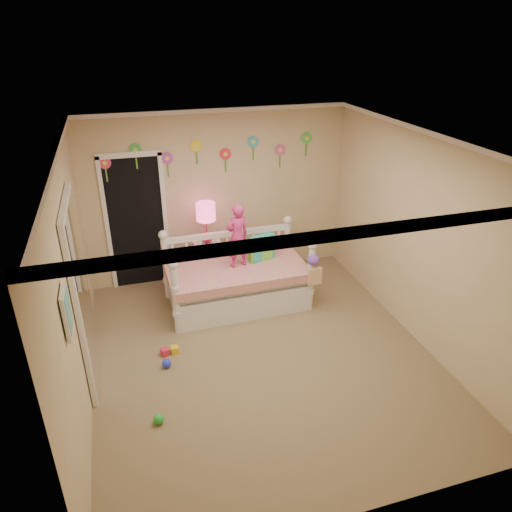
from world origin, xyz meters
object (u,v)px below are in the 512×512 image
object	(u,v)px
daybed	(237,270)
table_lamp	(206,217)
nightstand	(208,263)
child	(237,236)

from	to	relation	value
daybed	table_lamp	distance (m)	0.95
nightstand	table_lamp	xyz separation A→B (m)	(0.00, -0.00, 0.76)
child	table_lamp	bearing A→B (deg)	-79.57
daybed	nightstand	distance (m)	0.79
daybed	child	size ratio (longest dim) A/B	2.17
nightstand	table_lamp	world-z (taller)	table_lamp
daybed	table_lamp	bearing A→B (deg)	109.73
child	daybed	bearing A→B (deg)	28.64
nightstand	table_lamp	bearing A→B (deg)	-94.89
daybed	child	bearing A→B (deg)	40.17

